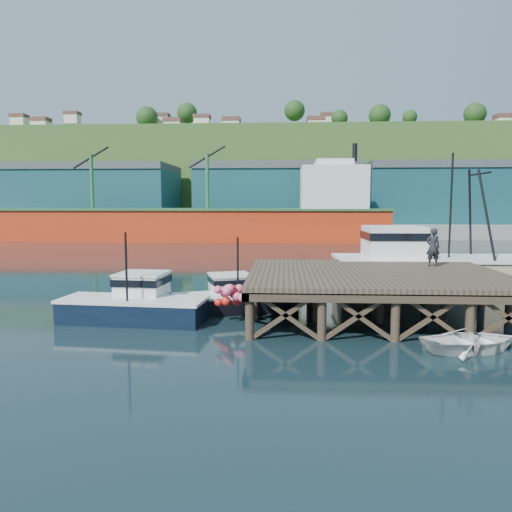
# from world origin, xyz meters

# --- Properties ---
(ground) EXTENTS (300.00, 300.00, 0.00)m
(ground) POSITION_xyz_m (0.00, 0.00, 0.00)
(ground) COLOR black
(ground) RESTS_ON ground
(wharf) EXTENTS (12.00, 10.00, 2.62)m
(wharf) POSITION_xyz_m (5.50, -0.19, 1.94)
(wharf) COLOR brown
(wharf) RESTS_ON ground
(far_quay) EXTENTS (160.00, 40.00, 2.00)m
(far_quay) POSITION_xyz_m (0.00, 70.00, 1.00)
(far_quay) COLOR gray
(far_quay) RESTS_ON ground
(warehouse_left) EXTENTS (32.00, 16.00, 9.00)m
(warehouse_left) POSITION_xyz_m (-35.00, 65.00, 6.50)
(warehouse_left) COLOR #194854
(warehouse_left) RESTS_ON far_quay
(warehouse_mid) EXTENTS (28.00, 16.00, 9.00)m
(warehouse_mid) POSITION_xyz_m (0.00, 65.00, 6.50)
(warehouse_mid) COLOR #194854
(warehouse_mid) RESTS_ON far_quay
(warehouse_right) EXTENTS (30.00, 16.00, 9.00)m
(warehouse_right) POSITION_xyz_m (30.00, 65.00, 6.50)
(warehouse_right) COLOR #194854
(warehouse_right) RESTS_ON far_quay
(cargo_ship) EXTENTS (55.50, 10.00, 13.75)m
(cargo_ship) POSITION_xyz_m (-8.46, 48.00, 3.31)
(cargo_ship) COLOR red
(cargo_ship) RESTS_ON ground
(hillside) EXTENTS (220.00, 50.00, 22.00)m
(hillside) POSITION_xyz_m (0.00, 100.00, 11.00)
(hillside) COLOR #2D511E
(hillside) RESTS_ON ground
(boat_navy) EXTENTS (6.81, 3.87, 4.14)m
(boat_navy) POSITION_xyz_m (-5.69, -1.74, 0.83)
(boat_navy) COLOR black
(boat_navy) RESTS_ON ground
(boat_black) EXTENTS (6.48, 5.38, 3.76)m
(boat_black) POSITION_xyz_m (-1.38, 0.70, 0.69)
(boat_black) COLOR black
(boat_black) RESTS_ON ground
(trawler) EXTENTS (12.62, 4.80, 8.37)m
(trawler) POSITION_xyz_m (10.24, 6.50, 1.72)
(trawler) COLOR tan
(trawler) RESTS_ON ground
(dinghy) EXTENTS (4.18, 3.41, 0.76)m
(dinghy) POSITION_xyz_m (8.03, -5.80, 0.38)
(dinghy) COLOR white
(dinghy) RESTS_ON ground
(dockworker) EXTENTS (0.74, 0.50, 1.98)m
(dockworker) POSITION_xyz_m (8.88, 2.27, 3.11)
(dockworker) COLOR black
(dockworker) RESTS_ON wharf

